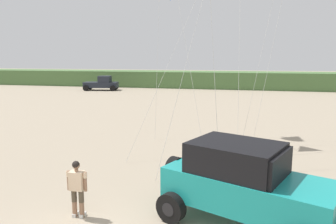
% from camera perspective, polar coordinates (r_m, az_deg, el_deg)
% --- Properties ---
extents(dune_ridge, '(90.00, 6.38, 2.39)m').
position_cam_1_polar(dune_ridge, '(49.73, 5.74, 5.76)').
color(dune_ridge, '#4C703D').
rests_on(dune_ridge, ground_plane).
extents(jeep, '(5.00, 3.85, 2.26)m').
position_cam_1_polar(jeep, '(9.04, 13.40, -12.08)').
color(jeep, teal).
rests_on(jeep, ground_plane).
extents(person_watching, '(0.62, 0.31, 1.67)m').
position_cam_1_polar(person_watching, '(9.66, -15.75, -12.43)').
color(person_watching, '#8C664C').
rests_on(person_watching, ground_plane).
extents(distant_pickup, '(4.88, 3.16, 1.98)m').
position_cam_1_polar(distant_pickup, '(45.79, -11.59, 4.96)').
color(distant_pickup, '#1E232D').
rests_on(distant_pickup, ground_plane).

